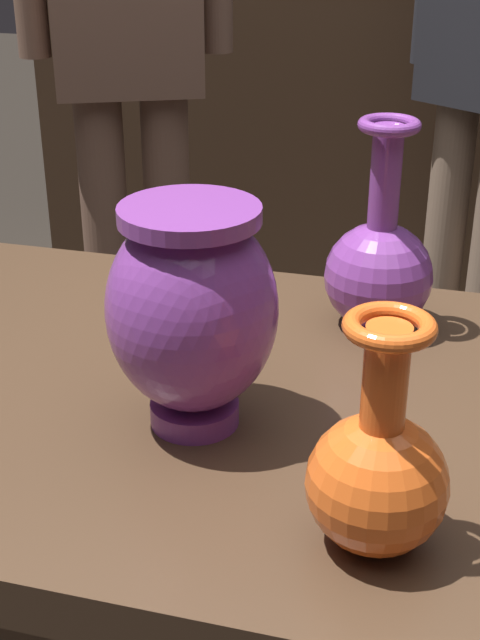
# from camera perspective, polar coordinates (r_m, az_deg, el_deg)

# --- Properties ---
(back_display_shelf) EXTENTS (2.60, 0.40, 0.99)m
(back_display_shelf) POSITION_cam_1_polar(r_m,az_deg,el_deg) (3.09, 11.78, 10.88)
(back_display_shelf) COLOR #422D1E
(back_display_shelf) RESTS_ON ground_plane
(vase_centerpiece) EXTENTS (0.16, 0.16, 0.22)m
(vase_centerpiece) POSITION_cam_1_polar(r_m,az_deg,el_deg) (0.83, -3.06, 0.69)
(vase_centerpiece) COLOR #7A388E
(vase_centerpiece) RESTS_ON display_plinth
(vase_tall_behind) EXTENTS (0.13, 0.13, 0.25)m
(vase_tall_behind) POSITION_cam_1_polar(r_m,az_deg,el_deg) (1.06, 8.81, 3.40)
(vase_tall_behind) COLOR #7A388E
(vase_tall_behind) RESTS_ON display_plinth
(vase_left_accent) EXTENTS (0.11, 0.11, 0.20)m
(vase_left_accent) POSITION_cam_1_polar(r_m,az_deg,el_deg) (0.71, 8.74, -9.48)
(vase_left_accent) COLOR #E55B1E
(vase_left_accent) RESTS_ON display_plinth
(visitor_near_left) EXTENTS (0.43, 0.30, 1.72)m
(visitor_near_left) POSITION_cam_1_polar(r_m,az_deg,el_deg) (2.07, -7.27, 18.74)
(visitor_near_left) COLOR brown
(visitor_near_left) RESTS_ON ground_plane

